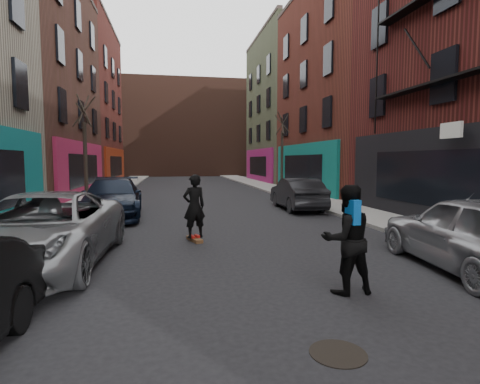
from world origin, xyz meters
name	(u,v)px	position (x,y,z in m)	size (l,w,h in m)	color
sidewalk_left	(118,187)	(-6.25, 30.00, 0.07)	(2.50, 84.00, 0.13)	gray
sidewalk_right	(263,185)	(6.25, 30.00, 0.07)	(2.50, 84.00, 0.13)	gray
buildings_right	(453,57)	(13.50, 16.00, 8.00)	(12.00, 56.00, 16.00)	#49271F
building_far	(183,129)	(0.00, 56.00, 7.00)	(40.00, 10.00, 14.00)	#47281E
tree_left_far	(85,140)	(-6.20, 18.00, 3.38)	(2.00, 2.00, 6.50)	black
tree_right_far	(282,144)	(6.20, 24.00, 3.53)	(2.00, 2.00, 6.80)	black
parked_left_far	(43,230)	(-4.60, 6.16, 0.82)	(2.71, 5.88, 1.63)	gray
parked_left_end	(113,198)	(-4.18, 13.28, 0.81)	(2.26, 5.55, 1.61)	black
parked_right_far	(474,233)	(4.44, 4.10, 0.83)	(1.97, 4.89, 1.66)	#9A9DA3
parked_right_end	(297,194)	(4.06, 14.31, 0.75)	(1.58, 4.53, 1.49)	black
skateboard	(195,239)	(-1.16, 8.16, 0.05)	(0.22, 0.80, 0.10)	brown
skateboarder	(194,206)	(-1.16, 8.16, 1.02)	(0.67, 0.44, 1.84)	black
pedestrian	(347,239)	(1.24, 3.42, 0.97)	(0.98, 0.78, 1.93)	black
manhole	(338,353)	(0.19, 1.46, 0.01)	(0.70, 0.70, 0.01)	black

